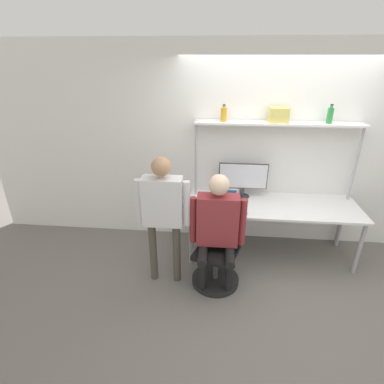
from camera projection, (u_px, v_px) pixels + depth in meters
ground_plane at (271, 271)px, 3.80m from camera, size 12.00×12.00×0.00m
wall_back at (273, 150)px, 3.98m from camera, size 8.00×0.06×2.70m
desk at (272, 209)px, 3.88m from camera, size 2.18×0.77×0.74m
shelf_unit at (277, 141)px, 3.77m from camera, size 2.08×0.24×1.74m
monitor at (243, 178)px, 3.97m from camera, size 0.64×0.20×0.47m
laptop at (224, 203)px, 3.75m from camera, size 0.35×0.24×0.24m
cell_phone at (244, 211)px, 3.68m from camera, size 0.07×0.15×0.01m
office_chair at (217, 261)px, 3.54m from camera, size 0.58×0.58×0.91m
person_seated at (218, 224)px, 3.28m from camera, size 0.62×0.47×1.37m
person_standing at (163, 207)px, 3.26m from camera, size 0.60×0.21×1.56m
bottle_amber at (224, 114)px, 3.69m from camera, size 0.08×0.08×0.20m
bottle_green at (330, 115)px, 3.58m from camera, size 0.07×0.07×0.22m
storage_box at (279, 115)px, 3.63m from camera, size 0.23×0.17×0.18m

